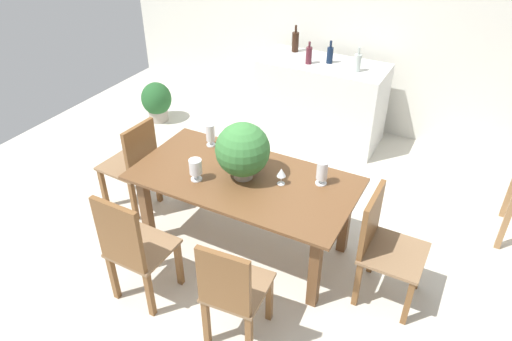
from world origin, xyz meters
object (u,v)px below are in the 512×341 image
object	(u,v)px
chair_head_end	(134,163)
crystal_vase_center_near	(322,171)
crystal_vase_left	(196,168)
wine_bottle_green	(358,62)
wine_glass	(281,173)
chair_near_left	(132,247)
chair_foot_end	(382,242)
wine_bottle_tall	(295,42)
dining_table	(244,189)
wine_bottle_dark	(309,55)
chair_near_right	(232,290)
potted_plant_floor	(157,101)
flower_centerpiece	(243,150)
kitchen_counter	(320,101)
wine_bottle_amber	(330,55)
crystal_vase_right	(210,134)

from	to	relation	value
chair_head_end	crystal_vase_center_near	distance (m)	1.84
crystal_vase_left	wine_bottle_green	world-z (taller)	wine_bottle_green
crystal_vase_left	wine_glass	xyz separation A→B (m)	(0.64, 0.27, -0.01)
chair_near_left	crystal_vase_center_near	bearing A→B (deg)	-130.43
chair_foot_end	wine_bottle_green	xyz separation A→B (m)	(-0.93, 2.09, 0.55)
wine_bottle_tall	wine_bottle_green	bearing A→B (deg)	-17.06
chair_foot_end	wine_bottle_tall	bearing A→B (deg)	37.59
dining_table	wine_bottle_dark	xyz separation A→B (m)	(-0.29, 2.05, 0.46)
chair_near_right	potted_plant_floor	bearing A→B (deg)	-48.60
wine_bottle_green	potted_plant_floor	world-z (taller)	wine_bottle_green
chair_near_left	wine_bottle_tall	size ratio (longest dim) A/B	3.18
chair_near_right	wine_glass	xyz separation A→B (m)	(-0.12, 1.00, 0.32)
flower_centerpiece	chair_near_right	bearing A→B (deg)	-65.16
wine_glass	potted_plant_floor	bearing A→B (deg)	148.67
chair_foot_end	wine_glass	distance (m)	0.94
dining_table	crystal_vase_center_near	world-z (taller)	crystal_vase_center_near
kitchen_counter	wine_bottle_green	xyz separation A→B (m)	(0.42, -0.08, 0.59)
crystal_vase_center_near	potted_plant_floor	bearing A→B (deg)	153.82
chair_foot_end	wine_bottle_dark	size ratio (longest dim) A/B	3.68
crystal_vase_left	kitchen_counter	xyz separation A→B (m)	(0.18, 2.38, -0.36)
crystal_vase_center_near	wine_glass	bearing A→B (deg)	-151.85
wine_bottle_green	chair_near_right	bearing A→B (deg)	-86.95
crystal_vase_left	wine_bottle_tall	distance (m)	2.58
crystal_vase_left	wine_bottle_tall	size ratio (longest dim) A/B	0.60
chair_head_end	flower_centerpiece	distance (m)	1.27
chair_foot_end	wine_bottle_amber	world-z (taller)	wine_bottle_amber
chair_foot_end	wine_glass	size ratio (longest dim) A/B	6.33
chair_head_end	wine_bottle_green	world-z (taller)	wine_bottle_green
crystal_vase_left	crystal_vase_center_near	world-z (taller)	crystal_vase_center_near
crystal_vase_right	wine_bottle_green	xyz separation A→B (m)	(0.79, 1.77, 0.22)
kitchen_counter	wine_bottle_amber	world-z (taller)	wine_bottle_amber
chair_near_left	crystal_vase_right	bearing A→B (deg)	-84.61
chair_near_left	wine_bottle_dark	bearing A→B (deg)	-91.57
chair_near_right	chair_head_end	world-z (taller)	chair_head_end
wine_bottle_dark	chair_foot_end	bearing A→B (deg)	-54.03
wine_bottle_amber	wine_bottle_tall	size ratio (longest dim) A/B	0.82
crystal_vase_left	wine_bottle_dark	distance (m)	2.27
chair_foot_end	wine_bottle_amber	bearing A→B (deg)	30.79
dining_table	wine_bottle_tall	bearing A→B (deg)	104.19
dining_table	wine_bottle_dark	world-z (taller)	wine_bottle_dark
wine_glass	dining_table	bearing A→B (deg)	-168.60
wine_bottle_amber	chair_head_end	bearing A→B (deg)	-116.78
dining_table	crystal_vase_center_near	size ratio (longest dim) A/B	8.91
kitchen_counter	potted_plant_floor	xyz separation A→B (m)	(-2.05, -0.57, -0.21)
flower_centerpiece	potted_plant_floor	world-z (taller)	flower_centerpiece
flower_centerpiece	wine_glass	xyz separation A→B (m)	(0.32, 0.05, -0.15)
chair_near_left	wine_bottle_tall	world-z (taller)	wine_bottle_tall
flower_centerpiece	wine_bottle_tall	bearing A→B (deg)	103.99
chair_foot_end	wine_bottle_tall	distance (m)	3.01
wine_glass	kitchen_counter	bearing A→B (deg)	102.40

